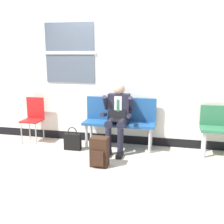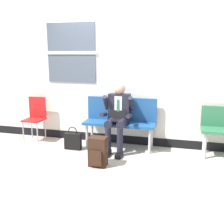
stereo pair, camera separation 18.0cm
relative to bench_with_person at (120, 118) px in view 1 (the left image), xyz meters
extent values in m
plane|color=#B2A899|center=(-0.18, -0.28, -0.57)|extent=(18.00, 18.00, 0.00)
cube|color=silver|center=(-0.18, 0.27, 1.46)|extent=(6.20, 0.12, 1.92)
cube|color=silver|center=(-0.18, 0.27, 0.05)|extent=(6.20, 0.12, 0.91)
cube|color=black|center=(-0.18, 0.27, -0.49)|extent=(6.20, 0.14, 0.17)
cube|color=#4C5666|center=(-1.07, 0.20, 1.24)|extent=(1.02, 0.02, 1.17)
cube|color=silver|center=(-1.07, 0.19, 1.24)|extent=(1.10, 0.03, 0.06)
cube|color=navy|center=(0.00, -0.08, -0.09)|extent=(1.37, 0.42, 0.05)
cube|color=navy|center=(0.00, 0.10, 0.16)|extent=(1.37, 0.04, 0.45)
cylinder|color=#B7B7BC|center=(-0.61, -0.23, -0.34)|extent=(0.05, 0.05, 0.46)
cylinder|color=#B7B7BC|center=(-0.61, 0.07, -0.34)|extent=(0.05, 0.05, 0.46)
cylinder|color=#B7B7BC|center=(0.61, -0.23, -0.34)|extent=(0.05, 0.05, 0.46)
cylinder|color=#B7B7BC|center=(0.61, 0.07, -0.34)|extent=(0.05, 0.05, 0.46)
cylinder|color=#B7B7BC|center=(1.56, -0.23, -0.34)|extent=(0.05, 0.05, 0.46)
cylinder|color=#B7B7BC|center=(1.56, 0.07, -0.34)|extent=(0.05, 0.05, 0.46)
cylinder|color=#1E1E2D|center=(-0.11, -0.29, -0.02)|extent=(0.15, 0.40, 0.15)
cylinder|color=#1E1E2D|center=(-0.11, -0.48, -0.32)|extent=(0.11, 0.11, 0.51)
cube|color=black|center=(-0.11, -0.54, -0.54)|extent=(0.10, 0.26, 0.07)
cylinder|color=#1E1E2D|center=(0.11, -0.29, -0.02)|extent=(0.15, 0.40, 0.15)
cylinder|color=#1E1E2D|center=(0.11, -0.48, -0.32)|extent=(0.11, 0.11, 0.51)
cube|color=black|center=(0.11, -0.54, -0.54)|extent=(0.10, 0.26, 0.07)
cube|color=#1E1E2D|center=(0.00, -0.08, 0.21)|extent=(0.40, 0.18, 0.55)
cube|color=silver|center=(0.00, -0.17, 0.26)|extent=(0.14, 0.01, 0.38)
cube|color=#2D664C|center=(0.00, -0.18, 0.23)|extent=(0.05, 0.01, 0.33)
sphere|color=tan|center=(0.00, -0.08, 0.58)|extent=(0.21, 0.21, 0.21)
cylinder|color=#1E1E2D|center=(-0.24, -0.15, 0.32)|extent=(0.09, 0.25, 0.30)
cylinder|color=#1E1E2D|center=(-0.24, -0.32, 0.13)|extent=(0.08, 0.27, 0.12)
cylinder|color=#1E1E2D|center=(0.24, -0.15, 0.32)|extent=(0.09, 0.25, 0.30)
cylinder|color=#1E1E2D|center=(0.24, -0.32, 0.13)|extent=(0.08, 0.27, 0.12)
cube|color=black|center=(0.00, -0.32, 0.04)|extent=(0.30, 0.22, 0.02)
cube|color=black|center=(0.00, -0.19, 0.15)|extent=(0.30, 0.08, 0.21)
cube|color=#331E14|center=(-0.13, -0.99, -0.33)|extent=(0.28, 0.21, 0.48)
cube|color=#331E14|center=(-0.13, -1.11, -0.40)|extent=(0.20, 0.04, 0.24)
cube|color=black|center=(-0.83, -0.38, -0.41)|extent=(0.32, 0.11, 0.32)
torus|color=black|center=(-0.83, -0.38, -0.22)|extent=(0.18, 0.02, 0.18)
cube|color=red|center=(-1.80, -0.13, -0.12)|extent=(0.38, 0.38, 0.03)
cube|color=red|center=(-1.80, 0.04, 0.12)|extent=(0.38, 0.03, 0.44)
cylinder|color=#A5A5AA|center=(-1.96, -0.29, -0.35)|extent=(0.02, 0.02, 0.44)
cylinder|color=#A5A5AA|center=(-1.64, -0.29, -0.35)|extent=(0.02, 0.02, 0.44)
cylinder|color=#A5A5AA|center=(-1.96, 0.03, -0.35)|extent=(0.02, 0.02, 0.44)
cylinder|color=#A5A5AA|center=(-1.64, 0.03, -0.35)|extent=(0.02, 0.02, 0.44)
camera|label=1|loc=(1.00, -4.97, 1.22)|focal=43.29mm
camera|label=2|loc=(1.17, -4.92, 1.22)|focal=43.29mm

